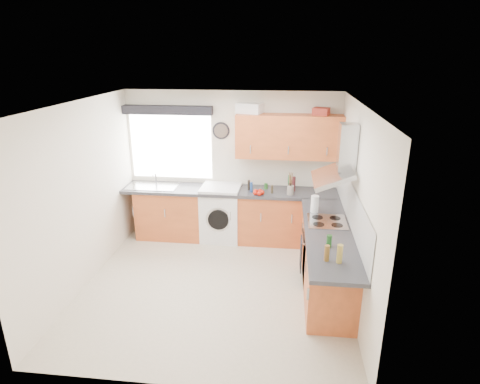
# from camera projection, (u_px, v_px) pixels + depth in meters

# --- Properties ---
(ground_plane) EXTENTS (3.60, 3.60, 0.00)m
(ground_plane) POSITION_uv_depth(u_px,v_px,m) (215.00, 285.00, 5.61)
(ground_plane) COLOR beige
(ceiling) EXTENTS (3.60, 3.60, 0.02)m
(ceiling) POSITION_uv_depth(u_px,v_px,m) (211.00, 104.00, 4.77)
(ceiling) COLOR white
(ceiling) RESTS_ON wall_back
(wall_back) EXTENTS (3.60, 0.02, 2.50)m
(wall_back) POSITION_uv_depth(u_px,v_px,m) (232.00, 165.00, 6.88)
(wall_back) COLOR silver
(wall_back) RESTS_ON ground_plane
(wall_front) EXTENTS (3.60, 0.02, 2.50)m
(wall_front) POSITION_uv_depth(u_px,v_px,m) (177.00, 275.00, 3.50)
(wall_front) COLOR silver
(wall_front) RESTS_ON ground_plane
(wall_left) EXTENTS (0.02, 3.60, 2.50)m
(wall_left) POSITION_uv_depth(u_px,v_px,m) (81.00, 197.00, 5.38)
(wall_left) COLOR silver
(wall_left) RESTS_ON ground_plane
(wall_right) EXTENTS (0.02, 3.60, 2.50)m
(wall_right) POSITION_uv_depth(u_px,v_px,m) (356.00, 208.00, 5.00)
(wall_right) COLOR silver
(wall_right) RESTS_ON ground_plane
(window) EXTENTS (1.40, 0.02, 1.10)m
(window) POSITION_uv_depth(u_px,v_px,m) (171.00, 146.00, 6.88)
(window) COLOR white
(window) RESTS_ON wall_back
(window_blind) EXTENTS (1.50, 0.18, 0.14)m
(window_blind) POSITION_uv_depth(u_px,v_px,m) (167.00, 110.00, 6.58)
(window_blind) COLOR black
(window_blind) RESTS_ON wall_back
(splashback) EXTENTS (0.01, 3.00, 0.54)m
(splashback) POSITION_uv_depth(u_px,v_px,m) (351.00, 204.00, 5.30)
(splashback) COLOR white
(splashback) RESTS_ON wall_right
(base_cab_back) EXTENTS (3.00, 0.58, 0.86)m
(base_cab_back) POSITION_uv_depth(u_px,v_px,m) (224.00, 215.00, 6.89)
(base_cab_back) COLOR #AE4F25
(base_cab_back) RESTS_ON ground_plane
(base_cab_corner) EXTENTS (0.60, 0.60, 0.86)m
(base_cab_corner) POSITION_uv_depth(u_px,v_px,m) (318.00, 220.00, 6.71)
(base_cab_corner) COLOR #AE4F25
(base_cab_corner) RESTS_ON ground_plane
(base_cab_right) EXTENTS (0.58, 2.10, 0.86)m
(base_cab_right) POSITION_uv_depth(u_px,v_px,m) (326.00, 259.00, 5.44)
(base_cab_right) COLOR #AE4F25
(base_cab_right) RESTS_ON ground_plane
(worktop_back) EXTENTS (3.60, 0.62, 0.05)m
(worktop_back) POSITION_uv_depth(u_px,v_px,m) (230.00, 191.00, 6.72)
(worktop_back) COLOR #2B2B2F
(worktop_back) RESTS_ON base_cab_back
(worktop_right) EXTENTS (0.62, 2.42, 0.05)m
(worktop_right) POSITION_uv_depth(u_px,v_px,m) (329.00, 233.00, 5.15)
(worktop_right) COLOR #2B2B2F
(worktop_right) RESTS_ON base_cab_right
(sink) EXTENTS (0.84, 0.46, 0.10)m
(sink) POSITION_uv_depth(u_px,v_px,m) (152.00, 184.00, 6.84)
(sink) COLOR #A6AAB1
(sink) RESTS_ON worktop_back
(oven) EXTENTS (0.56, 0.58, 0.85)m
(oven) POSITION_uv_depth(u_px,v_px,m) (324.00, 254.00, 5.59)
(oven) COLOR black
(oven) RESTS_ON ground_plane
(hob_plate) EXTENTS (0.52, 0.52, 0.01)m
(hob_plate) POSITION_uv_depth(u_px,v_px,m) (327.00, 222.00, 5.42)
(hob_plate) COLOR #A6AAB1
(hob_plate) RESTS_ON worktop_right
(extractor_hood) EXTENTS (0.52, 0.78, 0.66)m
(extractor_hood) POSITION_uv_depth(u_px,v_px,m) (340.00, 161.00, 5.13)
(extractor_hood) COLOR #A6AAB1
(extractor_hood) RESTS_ON wall_right
(upper_cabinets) EXTENTS (1.70, 0.35, 0.70)m
(upper_cabinets) POSITION_uv_depth(u_px,v_px,m) (289.00, 137.00, 6.43)
(upper_cabinets) COLOR #AE4F25
(upper_cabinets) RESTS_ON wall_back
(washing_machine) EXTENTS (0.67, 0.64, 0.95)m
(washing_machine) POSITION_uv_depth(u_px,v_px,m) (221.00, 212.00, 6.89)
(washing_machine) COLOR white
(washing_machine) RESTS_ON ground_plane
(wall_clock) EXTENTS (0.29, 0.04, 0.29)m
(wall_clock) POSITION_uv_depth(u_px,v_px,m) (221.00, 131.00, 6.68)
(wall_clock) COLOR black
(wall_clock) RESTS_ON wall_back
(casserole) EXTENTS (0.45, 0.38, 0.16)m
(casserole) POSITION_uv_depth(u_px,v_px,m) (250.00, 108.00, 6.44)
(casserole) COLOR white
(casserole) RESTS_ON upper_cabinets
(storage_box) EXTENTS (0.29, 0.27, 0.11)m
(storage_box) POSITION_uv_depth(u_px,v_px,m) (321.00, 111.00, 6.27)
(storage_box) COLOR #A33226
(storage_box) RESTS_ON upper_cabinets
(utensil_pot) EXTENTS (0.12, 0.12, 0.15)m
(utensil_pot) POSITION_uv_depth(u_px,v_px,m) (290.00, 190.00, 6.44)
(utensil_pot) COLOR gray
(utensil_pot) RESTS_ON worktop_back
(kitchen_roll) EXTENTS (0.14, 0.14, 0.24)m
(kitchen_roll) POSITION_uv_depth(u_px,v_px,m) (315.00, 204.00, 5.73)
(kitchen_roll) COLOR white
(kitchen_roll) RESTS_ON worktop_right
(tomato_cluster) EXTENTS (0.19, 0.19, 0.07)m
(tomato_cluster) POSITION_uv_depth(u_px,v_px,m) (259.00, 192.00, 6.46)
(tomato_cluster) COLOR #B6180A
(tomato_cluster) RESTS_ON worktop_back
(jar_0) EXTENTS (0.04, 0.04, 0.17)m
(jar_0) POSITION_uv_depth(u_px,v_px,m) (249.00, 185.00, 6.65)
(jar_0) COLOR black
(jar_0) RESTS_ON worktop_back
(jar_1) EXTENTS (0.04, 0.04, 0.17)m
(jar_1) POSITION_uv_depth(u_px,v_px,m) (251.00, 187.00, 6.55)
(jar_1) COLOR navy
(jar_1) RESTS_ON worktop_back
(jar_2) EXTENTS (0.05, 0.05, 0.25)m
(jar_2) POSITION_uv_depth(u_px,v_px,m) (289.00, 182.00, 6.65)
(jar_2) COLOR #1E5520
(jar_2) RESTS_ON worktop_back
(jar_3) EXTENTS (0.05, 0.05, 0.19)m
(jar_3) POSITION_uv_depth(u_px,v_px,m) (290.00, 189.00, 6.44)
(jar_3) COLOR black
(jar_3) RESTS_ON worktop_back
(jar_4) EXTENTS (0.06, 0.06, 0.09)m
(jar_4) POSITION_uv_depth(u_px,v_px,m) (266.00, 186.00, 6.72)
(jar_4) COLOR #24591F
(jar_4) RESTS_ON worktop_back
(jar_5) EXTENTS (0.06, 0.06, 0.24)m
(jar_5) POSITION_uv_depth(u_px,v_px,m) (294.00, 184.00, 6.59)
(jar_5) COLOR #46191A
(jar_5) RESTS_ON worktop_back
(jar_6) EXTENTS (0.04, 0.04, 0.14)m
(jar_6) POSITION_uv_depth(u_px,v_px,m) (272.00, 189.00, 6.50)
(jar_6) COLOR #332B1C
(jar_6) RESTS_ON worktop_back
(bottle_0) EXTENTS (0.07, 0.07, 0.21)m
(bottle_0) POSITION_uv_depth(u_px,v_px,m) (340.00, 254.00, 4.36)
(bottle_0) COLOR olive
(bottle_0) RESTS_ON worktop_right
(bottle_1) EXTENTS (0.06, 0.06, 0.15)m
(bottle_1) POSITION_uv_depth(u_px,v_px,m) (329.00, 241.00, 4.71)
(bottle_1) COLOR #19471A
(bottle_1) RESTS_ON worktop_right
(bottle_2) EXTENTS (0.05, 0.05, 0.18)m
(bottle_2) POSITION_uv_depth(u_px,v_px,m) (326.00, 253.00, 4.41)
(bottle_2) COLOR #4E221C
(bottle_2) RESTS_ON worktop_right
(bottle_3) EXTENTS (0.06, 0.06, 0.19)m
(bottle_3) POSITION_uv_depth(u_px,v_px,m) (327.00, 253.00, 4.40)
(bottle_3) COLOR brown
(bottle_3) RESTS_ON worktop_right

